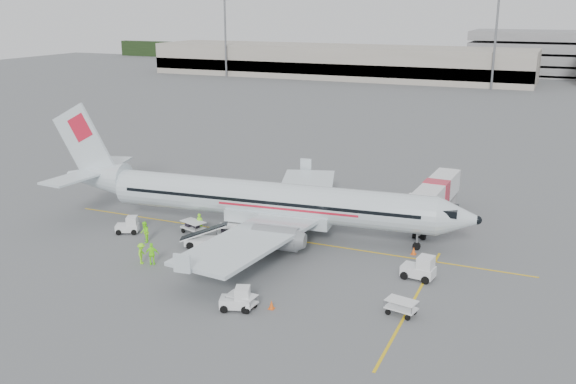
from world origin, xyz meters
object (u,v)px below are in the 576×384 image
tug_mid (236,298)px  tug_aft (127,225)px  tug_fore (418,267)px  belt_loader (206,232)px  jet_bridge (435,201)px  aircraft (269,176)px

tug_mid → tug_aft: size_ratio=1.05×
tug_fore → tug_aft: bearing=-171.8°
belt_loader → tug_fore: belt_loader is taller
jet_bridge → tug_aft: jet_bridge is taller
tug_aft → jet_bridge: bearing=4.9°
aircraft → tug_mid: (4.32, -14.84, -4.63)m
tug_fore → tug_mid: size_ratio=1.15×
belt_loader → aircraft: bearing=32.8°
aircraft → tug_mid: aircraft is taller
tug_fore → tug_aft: size_ratio=1.21×
jet_bridge → tug_fore: bearing=-81.2°
belt_loader → tug_fore: bearing=-20.3°
belt_loader → tug_mid: 12.56m
aircraft → jet_bridge: (13.20, 9.53, -3.44)m
jet_bridge → belt_loader: size_ratio=3.10×
aircraft → belt_loader: size_ratio=8.00×
jet_bridge → tug_mid: jet_bridge is taller
jet_bridge → tug_mid: size_ratio=7.17×
jet_bridge → tug_aft: size_ratio=7.50×
belt_loader → tug_aft: belt_loader is taller
tug_fore → tug_mid: tug_fore is taller
belt_loader → jet_bridge: bearing=19.2°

